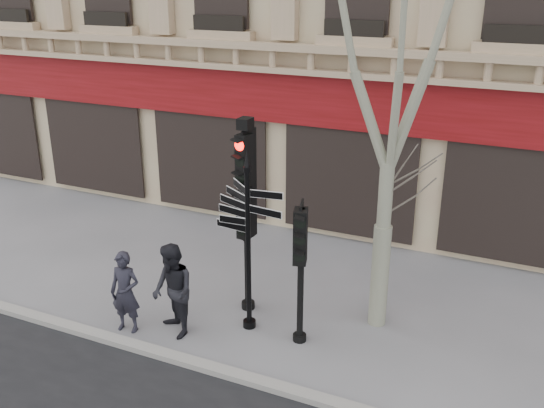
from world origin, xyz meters
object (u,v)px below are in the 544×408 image
at_px(pedestrian_a, 125,292).
at_px(traffic_signal_main, 246,193).
at_px(fingerpost, 248,212).
at_px(plane_tree, 398,27).
at_px(traffic_signal_secondary, 301,251).
at_px(pedestrian_b, 173,291).

bearing_deg(pedestrian_a, traffic_signal_main, 35.07).
bearing_deg(fingerpost, pedestrian_a, -136.36).
bearing_deg(pedestrian_a, fingerpost, 18.18).
bearing_deg(plane_tree, traffic_signal_secondary, -133.96).
bearing_deg(pedestrian_b, traffic_signal_secondary, 54.25).
xyz_separation_m(pedestrian_a, pedestrian_b, (0.91, 0.26, 0.10)).
bearing_deg(traffic_signal_main, traffic_signal_secondary, -16.47).
bearing_deg(pedestrian_b, fingerpost, 69.44).
height_order(traffic_signal_secondary, pedestrian_b, traffic_signal_secondary).
bearing_deg(pedestrian_b, traffic_signal_main, 94.51).
distance_m(traffic_signal_secondary, pedestrian_b, 2.58).
xyz_separation_m(fingerpost, plane_tree, (2.24, 1.18, 3.25)).
xyz_separation_m(fingerpost, traffic_signal_main, (-0.34, 0.62, 0.11)).
distance_m(plane_tree, pedestrian_b, 6.19).
bearing_deg(plane_tree, traffic_signal_main, -167.90).
relative_size(fingerpost, pedestrian_a, 2.19).
relative_size(traffic_signal_main, traffic_signal_secondary, 1.49).
height_order(fingerpost, traffic_signal_main, traffic_signal_main).
distance_m(traffic_signal_main, plane_tree, 4.10).
distance_m(traffic_signal_main, traffic_signal_secondary, 1.69).
xyz_separation_m(traffic_signal_main, pedestrian_a, (-1.76, -1.69, -1.71)).
bearing_deg(traffic_signal_secondary, pedestrian_b, -177.90).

